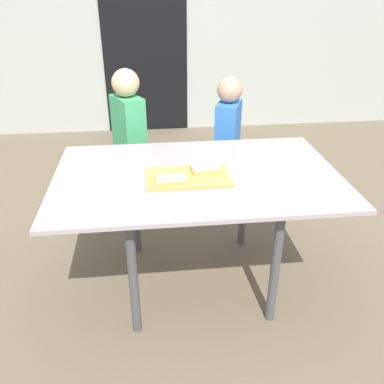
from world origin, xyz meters
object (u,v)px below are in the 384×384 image
(dining_table, at_px, (197,186))
(pizza_slice_near_left, at_px, (171,179))
(cutting_board, at_px, (188,177))
(child_left, at_px, (130,140))
(child_right, at_px, (228,140))
(plate_white_right, at_px, (250,158))
(pizza_slice_far_right, at_px, (206,169))
(plate_white_left, at_px, (138,166))

(dining_table, xyz_separation_m, pizza_slice_near_left, (-0.14, -0.10, 0.10))
(dining_table, relative_size, cutting_board, 3.47)
(child_left, distance_m, child_right, 0.67)
(plate_white_right, bearing_deg, child_right, 90.33)
(pizza_slice_far_right, distance_m, plate_white_left, 0.37)
(cutting_board, height_order, plate_white_left, cutting_board)
(pizza_slice_far_right, bearing_deg, pizza_slice_near_left, -151.11)
(dining_table, xyz_separation_m, child_left, (-0.36, 0.70, 0.00))
(cutting_board, distance_m, plate_white_right, 0.42)
(pizza_slice_far_right, height_order, pizza_slice_near_left, same)
(pizza_slice_near_left, xyz_separation_m, plate_white_right, (0.45, 0.26, -0.02))
(plate_white_right, relative_size, child_right, 0.19)
(dining_table, bearing_deg, child_right, 67.92)
(child_right, bearing_deg, plate_white_right, -89.67)
(dining_table, distance_m, plate_white_left, 0.33)
(cutting_board, distance_m, pizza_slice_near_left, 0.10)
(pizza_slice_near_left, distance_m, child_right, 0.99)
(cutting_board, distance_m, pizza_slice_far_right, 0.11)
(dining_table, height_order, cutting_board, cutting_board)
(pizza_slice_far_right, relative_size, pizza_slice_near_left, 1.03)
(pizza_slice_far_right, distance_m, child_left, 0.82)
(plate_white_right, xyz_separation_m, child_right, (-0.00, 0.60, -0.12))
(plate_white_left, relative_size, child_left, 0.17)
(child_left, bearing_deg, dining_table, -62.86)
(plate_white_left, bearing_deg, child_right, 46.56)
(cutting_board, bearing_deg, dining_table, 45.69)
(pizza_slice_far_right, distance_m, pizza_slice_near_left, 0.21)
(cutting_board, relative_size, pizza_slice_near_left, 2.66)
(dining_table, relative_size, plate_white_right, 7.61)
(plate_white_right, xyz_separation_m, child_left, (-0.67, 0.54, -0.07))
(plate_white_left, bearing_deg, plate_white_right, 3.90)
(dining_table, relative_size, pizza_slice_near_left, 9.23)
(dining_table, xyz_separation_m, plate_white_right, (0.31, 0.16, 0.07))
(pizza_slice_near_left, height_order, plate_white_left, pizza_slice_near_left)
(pizza_slice_far_right, bearing_deg, child_left, 119.90)
(cutting_board, relative_size, pizza_slice_far_right, 2.60)
(dining_table, height_order, plate_white_right, plate_white_right)
(pizza_slice_far_right, relative_size, child_left, 0.15)
(child_left, bearing_deg, pizza_slice_near_left, -74.77)
(plate_white_left, bearing_deg, child_left, 95.73)
(pizza_slice_far_right, relative_size, plate_white_right, 0.85)
(pizza_slice_near_left, height_order, plate_white_right, pizza_slice_near_left)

